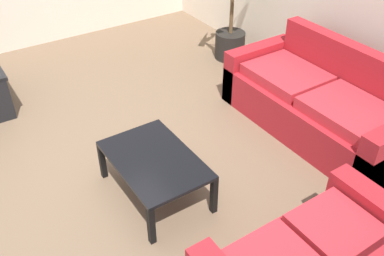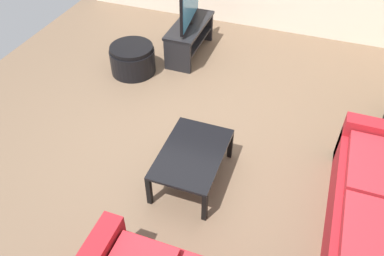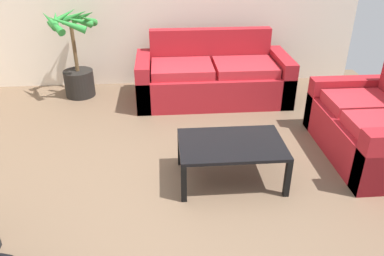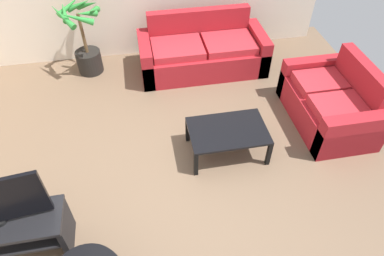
% 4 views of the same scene
% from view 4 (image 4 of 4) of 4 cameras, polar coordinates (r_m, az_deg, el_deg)
% --- Properties ---
extents(ground_plane, '(6.60, 6.60, 0.00)m').
position_cam_4_polar(ground_plane, '(4.25, -2.59, -8.71)').
color(ground_plane, brown).
extents(couch_main, '(2.05, 0.90, 0.90)m').
position_cam_4_polar(couch_main, '(5.83, 1.71, 12.34)').
color(couch_main, maroon).
rests_on(couch_main, ground).
extents(couch_loveseat, '(0.90, 1.45, 0.90)m').
position_cam_4_polar(couch_loveseat, '(5.16, 21.96, 3.75)').
color(couch_loveseat, maroon).
rests_on(couch_loveseat, ground).
extents(tv_stand, '(1.10, 0.45, 0.52)m').
position_cam_4_polar(tv_stand, '(3.93, -28.10, -14.99)').
color(tv_stand, black).
rests_on(tv_stand, ground).
extents(coffee_table, '(0.97, 0.64, 0.40)m').
position_cam_4_polar(coffee_table, '(4.32, 5.95, -0.74)').
color(coffee_table, black).
rests_on(coffee_table, ground).
extents(potted_palm, '(0.74, 0.74, 1.21)m').
position_cam_4_polar(potted_palm, '(5.90, -17.25, 13.09)').
color(potted_palm, black).
rests_on(potted_palm, ground).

